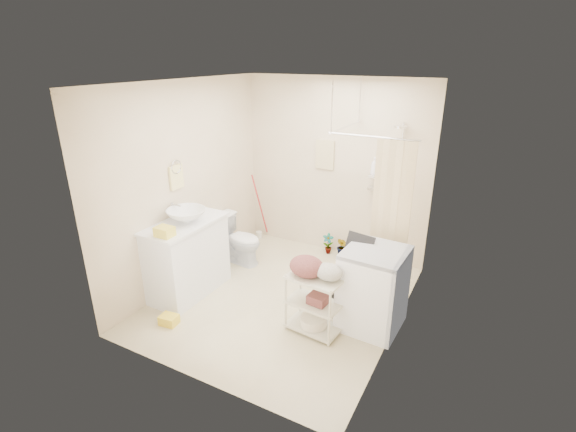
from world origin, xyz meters
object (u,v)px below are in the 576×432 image
at_px(vanity, 186,257).
at_px(laundry_rack, 314,299).
at_px(toilet, 239,239).
at_px(washing_machine, 373,289).

distance_m(vanity, laundry_rack, 1.77).
xyz_separation_m(toilet, washing_machine, (2.18, -0.59, 0.11)).
bearing_deg(toilet, vanity, 179.01).
height_order(vanity, washing_machine, vanity).
height_order(toilet, washing_machine, washing_machine).
relative_size(vanity, laundry_rack, 1.36).
bearing_deg(washing_machine, toilet, 167.46).
bearing_deg(laundry_rack, vanity, -174.10).
relative_size(vanity, toilet, 1.54).
bearing_deg(washing_machine, vanity, -167.39).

